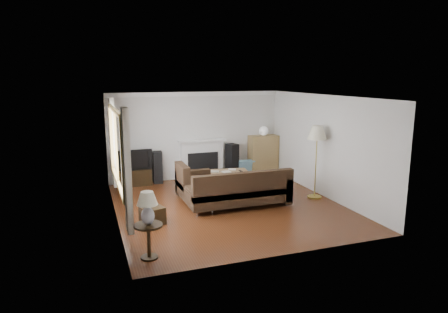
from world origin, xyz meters
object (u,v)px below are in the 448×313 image
object	(u,v)px
bookshelf	(263,155)
sectional_sofa	(238,189)
floor_lamp	(316,162)
side_table	(149,241)
tv_stand	(134,177)
coffee_table	(225,180)

from	to	relation	value
bookshelf	sectional_sofa	world-z (taller)	bookshelf
floor_lamp	side_table	bearing A→B (deg)	-155.32
bookshelf	side_table	xyz separation A→B (m)	(-4.19, -4.63, -0.30)
bookshelf	sectional_sofa	bearing A→B (deg)	-124.96
sectional_sofa	bookshelf	bearing A→B (deg)	55.04
tv_stand	side_table	distance (m)	4.63
bookshelf	floor_lamp	bearing A→B (deg)	-86.06
bookshelf	coffee_table	world-z (taller)	bookshelf
floor_lamp	sectional_sofa	bearing A→B (deg)	-179.68
bookshelf	side_table	world-z (taller)	bookshelf
sectional_sofa	floor_lamp	size ratio (longest dim) A/B	1.43
sectional_sofa	side_table	distance (m)	3.08
tv_stand	side_table	bearing A→B (deg)	-94.02
floor_lamp	bookshelf	bearing A→B (deg)	93.94
coffee_table	sectional_sofa	bearing A→B (deg)	-89.77
bookshelf	sectional_sofa	distance (m)	3.22
sectional_sofa	floor_lamp	xyz separation A→B (m)	(2.02, 0.01, 0.48)
coffee_table	side_table	distance (m)	4.30
bookshelf	coffee_table	bearing A→B (deg)	-144.74
coffee_table	side_table	world-z (taller)	side_table
floor_lamp	side_table	world-z (taller)	floor_lamp
bookshelf	side_table	size ratio (longest dim) A/B	2.04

